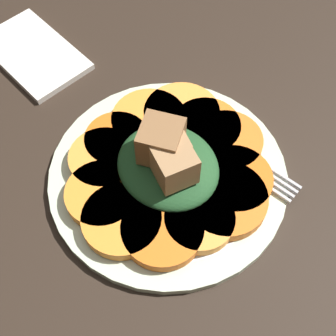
% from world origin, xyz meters
% --- Properties ---
extents(table_slab, '(1.20, 1.20, 0.02)m').
position_xyz_m(table_slab, '(0.00, 0.00, 0.01)').
color(table_slab, black).
rests_on(table_slab, ground).
extents(plate, '(0.25, 0.25, 0.01)m').
position_xyz_m(plate, '(0.00, 0.00, 0.03)').
color(plate, beige).
rests_on(plate, table_slab).
extents(carrot_slice_0, '(0.07, 0.07, 0.01)m').
position_xyz_m(carrot_slice_0, '(-0.06, 0.02, 0.04)').
color(carrot_slice_0, '#F9963A').
rests_on(carrot_slice_0, plate).
extents(carrot_slice_1, '(0.09, 0.09, 0.01)m').
position_xyz_m(carrot_slice_1, '(-0.06, -0.02, 0.04)').
color(carrot_slice_1, orange).
rests_on(carrot_slice_1, plate).
extents(carrot_slice_2, '(0.08, 0.08, 0.01)m').
position_xyz_m(carrot_slice_2, '(-0.06, -0.04, 0.04)').
color(carrot_slice_2, orange).
rests_on(carrot_slice_2, plate).
extents(carrot_slice_3, '(0.08, 0.08, 0.01)m').
position_xyz_m(carrot_slice_3, '(-0.02, -0.07, 0.04)').
color(carrot_slice_3, orange).
rests_on(carrot_slice_3, plate).
extents(carrot_slice_4, '(0.08, 0.08, 0.01)m').
position_xyz_m(carrot_slice_4, '(0.01, -0.07, 0.04)').
color(carrot_slice_4, orange).
rests_on(carrot_slice_4, plate).
extents(carrot_slice_5, '(0.09, 0.09, 0.01)m').
position_xyz_m(carrot_slice_5, '(0.04, -0.06, 0.04)').
color(carrot_slice_5, '#F99438').
rests_on(carrot_slice_5, plate).
extents(carrot_slice_6, '(0.08, 0.08, 0.01)m').
position_xyz_m(carrot_slice_6, '(0.06, -0.03, 0.04)').
color(carrot_slice_6, orange).
rests_on(carrot_slice_6, plate).
extents(carrot_slice_7, '(0.07, 0.07, 0.01)m').
position_xyz_m(carrot_slice_7, '(0.06, 0.01, 0.04)').
color(carrot_slice_7, orange).
rests_on(carrot_slice_7, plate).
extents(carrot_slice_8, '(0.07, 0.07, 0.01)m').
position_xyz_m(carrot_slice_8, '(0.06, 0.04, 0.04)').
color(carrot_slice_8, orange).
rests_on(carrot_slice_8, plate).
extents(carrot_slice_9, '(0.08, 0.08, 0.01)m').
position_xyz_m(carrot_slice_9, '(0.02, 0.07, 0.04)').
color(carrot_slice_9, orange).
rests_on(carrot_slice_9, plate).
extents(carrot_slice_10, '(0.08, 0.08, 0.01)m').
position_xyz_m(carrot_slice_10, '(-0.01, 0.07, 0.04)').
color(carrot_slice_10, orange).
rests_on(carrot_slice_10, plate).
extents(carrot_slice_11, '(0.08, 0.08, 0.01)m').
position_xyz_m(carrot_slice_11, '(-0.05, 0.05, 0.04)').
color(carrot_slice_11, orange).
rests_on(carrot_slice_11, plate).
extents(center_pile, '(0.11, 0.10, 0.07)m').
position_xyz_m(center_pile, '(-0.00, 0.00, 0.06)').
color(center_pile, '#1E4723').
rests_on(center_pile, plate).
extents(fork, '(0.19, 0.04, 0.00)m').
position_xyz_m(fork, '(-0.02, -0.07, 0.03)').
color(fork, '#B2B2B7').
rests_on(fork, plate).
extents(napkin, '(0.14, 0.08, 0.01)m').
position_xyz_m(napkin, '(0.25, -0.00, 0.02)').
color(napkin, silver).
rests_on(napkin, table_slab).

